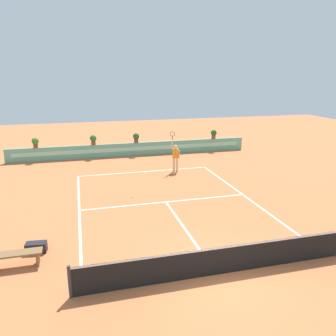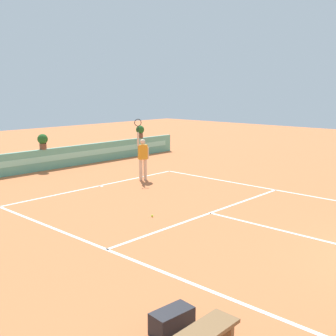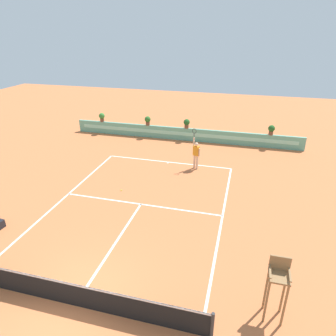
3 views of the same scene
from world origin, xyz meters
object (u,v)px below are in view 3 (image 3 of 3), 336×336
Objects in this scene: tennis_ball_near_baseline at (121,190)px; potted_plant_far_right at (271,129)px; umpire_chair at (278,282)px; tennis_player at (196,153)px; potted_plant_centre at (187,123)px; potted_plant_far_left at (102,117)px; potted_plant_left at (148,120)px.

potted_plant_far_right is (8.04, 8.94, 1.38)m from tennis_ball_near_baseline.
umpire_chair reaches higher than potted_plant_far_right.
tennis_player is 5.29m from potted_plant_centre.
potted_plant_centre is (7.16, 0.00, 0.00)m from potted_plant_far_left.
umpire_chair is 10.96m from tennis_player.
potted_plant_centre is at bearing 180.00° from potted_plant_far_right.
potted_plant_far_right is at bearing 88.40° from umpire_chair.
potted_plant_far_right and potted_plant_left have the same top height.
potted_plant_centre is (1.77, 8.94, 1.38)m from tennis_ball_near_baseline.
potted_plant_far_left is at bearing 150.31° from tennis_player.
potted_plant_centre reaches higher than tennis_ball_near_baseline.
potted_plant_left reaches higher than tennis_ball_near_baseline.
potted_plant_far_right is 6.27m from potted_plant_centre.
tennis_ball_near_baseline is at bearing -81.12° from potted_plant_left.
potted_plant_centre is at bearing 0.00° from potted_plant_left.
tennis_ball_near_baseline is 9.22m from potted_plant_centre.
potted_plant_left is (-9.44, 0.00, 0.00)m from potted_plant_far_right.
potted_plant_left is (3.99, 0.00, 0.00)m from potted_plant_far_left.
tennis_player is at bearing -132.73° from potted_plant_far_right.
potted_plant_left is 3.17m from potted_plant_centre.
tennis_player is 6.96m from potted_plant_left.
umpire_chair reaches higher than potted_plant_far_left.
potted_plant_far_left is 13.42m from potted_plant_far_right.
tennis_ball_near_baseline is at bearing -58.96° from potted_plant_far_left.
potted_plant_left is at bearing 133.80° from tennis_player.
potted_plant_far_right is (4.63, 5.01, 0.36)m from tennis_player.
potted_plant_far_left is (-5.38, 8.94, 1.38)m from tennis_ball_near_baseline.
potted_plant_far_right reaches higher than tennis_ball_near_baseline.
potted_plant_left is at bearing 98.88° from tennis_ball_near_baseline.
umpire_chair is at bearing -91.60° from potted_plant_far_right.
potted_plant_left is (-1.40, 8.94, 1.38)m from tennis_ball_near_baseline.
tennis_ball_near_baseline is (-7.62, 6.18, -1.31)m from umpire_chair.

